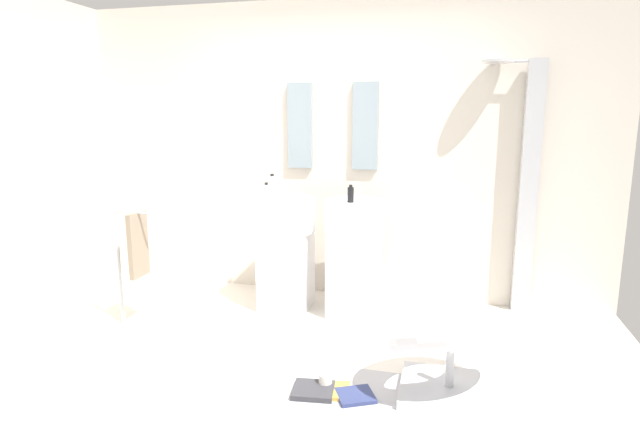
{
  "coord_description": "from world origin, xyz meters",
  "views": [
    {
      "loc": [
        1.0,
        -2.85,
        1.62
      ],
      "look_at": [
        0.15,
        0.55,
        0.95
      ],
      "focal_mm": 28.76,
      "sensor_mm": 36.0,
      "label": 1
    }
  ],
  "objects_px": {
    "pedestal_sink_right": "(355,252)",
    "lounge_chair": "(451,340)",
    "magazine_navy": "(355,396)",
    "soap_bottle_white": "(267,192)",
    "soap_bottle_clear": "(272,185)",
    "soap_bottle_black": "(351,194)",
    "towel_rack": "(135,247)",
    "magazine_ochre": "(333,391)",
    "magazine_charcoal": "(313,390)",
    "coffee_mug": "(325,381)",
    "shower_column": "(527,183)",
    "pedestal_sink_left": "(286,248)"
  },
  "relations": [
    {
      "from": "towel_rack",
      "to": "soap_bottle_white",
      "type": "bearing_deg",
      "value": 30.8
    },
    {
      "from": "magazine_charcoal",
      "to": "soap_bottle_black",
      "type": "xyz_separation_m",
      "value": [
        -0.01,
        1.19,
        0.99
      ]
    },
    {
      "from": "shower_column",
      "to": "magazine_ochre",
      "type": "relative_size",
      "value": 9.78
    },
    {
      "from": "magazine_ochre",
      "to": "pedestal_sink_left",
      "type": "bearing_deg",
      "value": 104.22
    },
    {
      "from": "magazine_ochre",
      "to": "soap_bottle_white",
      "type": "bearing_deg",
      "value": 110.96
    },
    {
      "from": "magazine_ochre",
      "to": "soap_bottle_black",
      "type": "relative_size",
      "value": 1.52
    },
    {
      "from": "pedestal_sink_left",
      "to": "soap_bottle_clear",
      "type": "relative_size",
      "value": 5.88
    },
    {
      "from": "pedestal_sink_right",
      "to": "towel_rack",
      "type": "relative_size",
      "value": 1.11
    },
    {
      "from": "magazine_charcoal",
      "to": "pedestal_sink_right",
      "type": "bearing_deg",
      "value": 83.37
    },
    {
      "from": "magazine_ochre",
      "to": "magazine_navy",
      "type": "height_order",
      "value": "same"
    },
    {
      "from": "coffee_mug",
      "to": "shower_column",
      "type": "bearing_deg",
      "value": 51.86
    },
    {
      "from": "lounge_chair",
      "to": "soap_bottle_black",
      "type": "distance_m",
      "value": 1.44
    },
    {
      "from": "magazine_charcoal",
      "to": "magazine_navy",
      "type": "relative_size",
      "value": 1.15
    },
    {
      "from": "magazine_charcoal",
      "to": "soap_bottle_clear",
      "type": "xyz_separation_m",
      "value": [
        -0.73,
        1.41,
        1.01
      ]
    },
    {
      "from": "pedestal_sink_left",
      "to": "soap_bottle_black",
      "type": "relative_size",
      "value": 7.65
    },
    {
      "from": "pedestal_sink_right",
      "to": "lounge_chair",
      "type": "relative_size",
      "value": 0.99
    },
    {
      "from": "soap_bottle_clear",
      "to": "magazine_ochre",
      "type": "bearing_deg",
      "value": -58.47
    },
    {
      "from": "towel_rack",
      "to": "soap_bottle_black",
      "type": "distance_m",
      "value": 1.7
    },
    {
      "from": "magazine_navy",
      "to": "soap_bottle_clear",
      "type": "bearing_deg",
      "value": 98.58
    },
    {
      "from": "towel_rack",
      "to": "shower_column",
      "type": "bearing_deg",
      "value": 19.82
    },
    {
      "from": "pedestal_sink_left",
      "to": "shower_column",
      "type": "height_order",
      "value": "shower_column"
    },
    {
      "from": "coffee_mug",
      "to": "soap_bottle_black",
      "type": "distance_m",
      "value": 1.48
    },
    {
      "from": "lounge_chair",
      "to": "magazine_charcoal",
      "type": "height_order",
      "value": "lounge_chair"
    },
    {
      "from": "pedestal_sink_right",
      "to": "magazine_navy",
      "type": "distance_m",
      "value": 1.42
    },
    {
      "from": "magazine_navy",
      "to": "soap_bottle_clear",
      "type": "xyz_separation_m",
      "value": [
        -0.98,
        1.4,
        1.01
      ]
    },
    {
      "from": "magazine_ochre",
      "to": "magazine_charcoal",
      "type": "distance_m",
      "value": 0.12
    },
    {
      "from": "towel_rack",
      "to": "soap_bottle_white",
      "type": "distance_m",
      "value": 1.09
    },
    {
      "from": "magazine_ochre",
      "to": "lounge_chair",
      "type": "bearing_deg",
      "value": -1.44
    },
    {
      "from": "magazine_ochre",
      "to": "soap_bottle_clear",
      "type": "xyz_separation_m",
      "value": [
        -0.84,
        1.38,
        1.01
      ]
    },
    {
      "from": "magazine_navy",
      "to": "coffee_mug",
      "type": "xyz_separation_m",
      "value": [
        -0.19,
        0.06,
        0.03
      ]
    },
    {
      "from": "pedestal_sink_right",
      "to": "shower_column",
      "type": "relative_size",
      "value": 0.51
    },
    {
      "from": "magazine_navy",
      "to": "coffee_mug",
      "type": "distance_m",
      "value": 0.21
    },
    {
      "from": "soap_bottle_black",
      "to": "pedestal_sink_left",
      "type": "bearing_deg",
      "value": 168.31
    },
    {
      "from": "magazine_charcoal",
      "to": "soap_bottle_white",
      "type": "height_order",
      "value": "soap_bottle_white"
    },
    {
      "from": "pedestal_sink_left",
      "to": "magazine_navy",
      "type": "relative_size",
      "value": 5.06
    },
    {
      "from": "magazine_ochre",
      "to": "soap_bottle_clear",
      "type": "bearing_deg",
      "value": 107.15
    },
    {
      "from": "lounge_chair",
      "to": "soap_bottle_white",
      "type": "relative_size",
      "value": 7.85
    },
    {
      "from": "pedestal_sink_right",
      "to": "lounge_chair",
      "type": "xyz_separation_m",
      "value": [
        0.77,
        -1.13,
        -0.17
      ]
    },
    {
      "from": "lounge_chair",
      "to": "magazine_navy",
      "type": "relative_size",
      "value": 5.12
    },
    {
      "from": "soap_bottle_clear",
      "to": "magazine_navy",
      "type": "bearing_deg",
      "value": -54.94
    },
    {
      "from": "coffee_mug",
      "to": "soap_bottle_white",
      "type": "relative_size",
      "value": 0.65
    },
    {
      "from": "soap_bottle_white",
      "to": "pedestal_sink_right",
      "type": "bearing_deg",
      "value": 10.94
    },
    {
      "from": "magazine_navy",
      "to": "soap_bottle_white",
      "type": "bearing_deg",
      "value": 102.64
    },
    {
      "from": "shower_column",
      "to": "magazine_charcoal",
      "type": "relative_size",
      "value": 8.57
    },
    {
      "from": "soap_bottle_white",
      "to": "soap_bottle_clear",
      "type": "height_order",
      "value": "soap_bottle_clear"
    },
    {
      "from": "soap_bottle_clear",
      "to": "towel_rack",
      "type": "bearing_deg",
      "value": -138.38
    },
    {
      "from": "lounge_chair",
      "to": "coffee_mug",
      "type": "distance_m",
      "value": 0.78
    },
    {
      "from": "shower_column",
      "to": "soap_bottle_white",
      "type": "bearing_deg",
      "value": -165.51
    },
    {
      "from": "pedestal_sink_right",
      "to": "pedestal_sink_left",
      "type": "bearing_deg",
      "value": 180.0
    },
    {
      "from": "magazine_charcoal",
      "to": "soap_bottle_black",
      "type": "bearing_deg",
      "value": 84.16
    }
  ]
}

